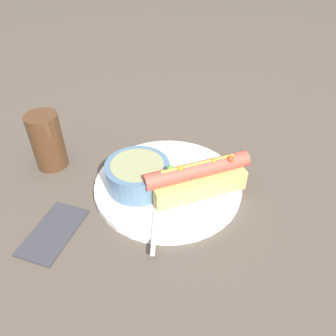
% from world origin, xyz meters
% --- Properties ---
extents(ground_plane, '(4.00, 4.00, 0.00)m').
position_xyz_m(ground_plane, '(0.00, 0.00, 0.00)').
color(ground_plane, '#4C4238').
extents(dinner_plate, '(0.27, 0.27, 0.01)m').
position_xyz_m(dinner_plate, '(0.00, 0.00, 0.01)').
color(dinner_plate, white).
rests_on(dinner_plate, ground_plane).
extents(hot_dog, '(0.17, 0.14, 0.06)m').
position_xyz_m(hot_dog, '(0.01, -0.05, 0.04)').
color(hot_dog, tan).
rests_on(hot_dog, dinner_plate).
extents(soup_bowl, '(0.11, 0.11, 0.05)m').
position_xyz_m(soup_bowl, '(-0.04, 0.04, 0.04)').
color(soup_bowl, slate).
rests_on(soup_bowl, dinner_plate).
extents(spoon, '(0.13, 0.10, 0.01)m').
position_xyz_m(spoon, '(-0.05, -0.02, 0.02)').
color(spoon, '#B7B7BC').
rests_on(spoon, dinner_plate).
extents(drinking_glass, '(0.06, 0.06, 0.11)m').
position_xyz_m(drinking_glass, '(-0.09, 0.23, 0.06)').
color(drinking_glass, '#4C2D19').
rests_on(drinking_glass, ground_plane).
extents(napkin, '(0.13, 0.10, 0.01)m').
position_xyz_m(napkin, '(-0.20, 0.08, 0.00)').
color(napkin, '#333338').
rests_on(napkin, ground_plane).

